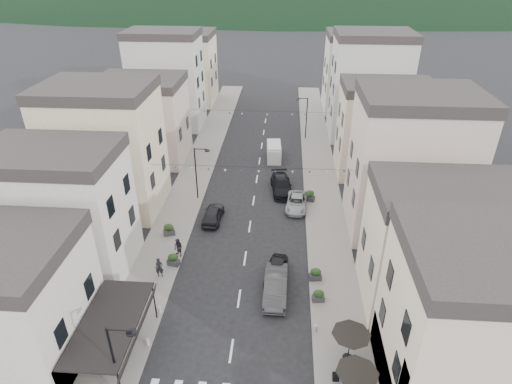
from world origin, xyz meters
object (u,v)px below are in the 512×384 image
at_px(delivery_van, 274,151).
at_px(pedestrian_a, 159,268).
at_px(parked_car_a, 276,271).
at_px(parked_car_c, 297,203).
at_px(parked_car_d, 281,185).
at_px(parked_car_e, 213,214).
at_px(parked_car_b, 276,286).
at_px(pedestrian_b, 178,248).

height_order(delivery_van, pedestrian_a, delivery_van).
relative_size(parked_car_a, parked_car_c, 0.87).
xyz_separation_m(parked_car_c, parked_car_d, (-1.65, 3.45, 0.13)).
bearing_deg(parked_car_e, parked_car_c, -158.03).
distance_m(parked_car_d, pedestrian_a, 18.10).
height_order(parked_car_b, parked_car_d, parked_car_b).
bearing_deg(delivery_van, parked_car_a, -91.06).
relative_size(parked_car_b, pedestrian_b, 2.86).
distance_m(parked_car_b, parked_car_d, 16.62).
xyz_separation_m(parked_car_d, pedestrian_b, (-8.78, -12.49, 0.23)).
relative_size(delivery_van, pedestrian_b, 2.56).
relative_size(parked_car_b, delivery_van, 1.12).
height_order(parked_car_c, delivery_van, delivery_van).
distance_m(parked_car_c, pedestrian_b, 13.80).
relative_size(parked_car_d, pedestrian_a, 2.98).
distance_m(delivery_van, pedestrian_b, 22.48).
height_order(parked_car_c, parked_car_d, parked_car_d).
bearing_deg(parked_car_c, pedestrian_b, -134.43).
bearing_deg(pedestrian_a, parked_car_c, 34.38).
bearing_deg(parked_car_c, delivery_van, 107.66).
bearing_deg(parked_car_c, parked_car_e, -155.80).
distance_m(pedestrian_a, pedestrian_b, 2.94).
bearing_deg(parked_car_e, delivery_van, -107.81).
relative_size(parked_car_d, delivery_van, 1.18).
bearing_deg(parked_car_d, pedestrian_a, -130.12).
bearing_deg(pedestrian_a, pedestrian_b, 59.85).
bearing_deg(pedestrian_b, pedestrian_a, -75.62).
xyz_separation_m(parked_car_a, pedestrian_b, (-8.63, 2.14, 0.31)).
bearing_deg(parked_car_c, parked_car_a, -94.49).
xyz_separation_m(parked_car_e, pedestrian_a, (-3.00, -8.86, 0.28)).
xyz_separation_m(parked_car_b, parked_car_d, (0.15, 16.62, -0.06)).
relative_size(parked_car_b, parked_car_d, 0.95).
bearing_deg(parked_car_a, pedestrian_a, -168.13).
xyz_separation_m(parked_car_b, parked_car_e, (-6.55, 10.20, -0.10)).
xyz_separation_m(pedestrian_a, pedestrian_b, (0.93, 2.79, -0.01)).
distance_m(parked_car_d, delivery_van, 8.73).
relative_size(parked_car_c, pedestrian_b, 2.63).
relative_size(parked_car_a, delivery_van, 0.90).
bearing_deg(delivery_van, pedestrian_a, -113.19).
relative_size(parked_car_b, parked_car_e, 1.17).
distance_m(parked_car_a, delivery_van, 23.30).
bearing_deg(pedestrian_a, parked_car_d, 45.80).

